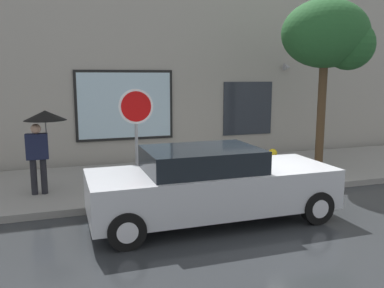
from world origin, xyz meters
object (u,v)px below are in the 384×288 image
Objects in this scene: parked_car at (211,185)px; pedestrian_with_umbrella at (42,129)px; street_tree at (330,37)px; stop_sign at (136,121)px; fire_hydrant at (272,164)px.

parked_car is 2.50× the size of pedestrian_with_umbrella.
pedestrian_with_umbrella is 0.41× the size of street_tree.
street_tree is 1.97× the size of stop_sign.
pedestrian_with_umbrella is at bearing 175.52° from fire_hydrant.
parked_car is 1.01× the size of street_tree.
parked_car is 5.76m from street_tree.
stop_sign is at bearing -21.30° from pedestrian_with_umbrella.
parked_car is at bearing -141.32° from fire_hydrant.
pedestrian_with_umbrella is (-3.08, 2.43, 0.91)m from parked_car.
street_tree is (1.80, 0.30, 3.29)m from fire_hydrant.
fire_hydrant is (2.49, 1.99, -0.19)m from parked_car.
stop_sign is at bearing -173.34° from street_tree.
fire_hydrant is at bearing -170.45° from street_tree.
stop_sign is at bearing 123.95° from parked_car.
street_tree reaches higher than pedestrian_with_umbrella.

